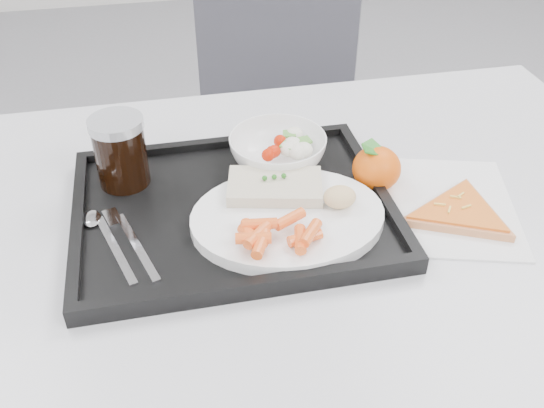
% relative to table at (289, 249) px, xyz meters
% --- Properties ---
extents(table, '(1.20, 0.80, 0.75)m').
position_rel_table_xyz_m(table, '(0.00, 0.00, 0.00)').
color(table, silver).
rests_on(table, ground).
extents(chair, '(0.56, 0.57, 0.93)m').
position_rel_table_xyz_m(chair, '(0.15, 0.67, -0.15)').
color(chair, '#3C3C43').
rests_on(chair, ground).
extents(tray, '(0.45, 0.35, 0.03)m').
position_rel_table_xyz_m(tray, '(-0.08, 0.02, 0.08)').
color(tray, black).
rests_on(tray, table).
extents(dinner_plate, '(0.27, 0.27, 0.02)m').
position_rel_table_xyz_m(dinner_plate, '(-0.01, -0.04, 0.09)').
color(dinner_plate, white).
rests_on(dinner_plate, tray).
extents(fish_fillet, '(0.15, 0.11, 0.03)m').
position_rel_table_xyz_m(fish_fillet, '(-0.02, 0.02, 0.11)').
color(fish_fillet, beige).
rests_on(fish_fillet, dinner_plate).
extents(bread_roll, '(0.05, 0.04, 0.03)m').
position_rel_table_xyz_m(bread_roll, '(0.06, -0.04, 0.12)').
color(bread_roll, '#D3B977').
rests_on(bread_roll, dinner_plate).
extents(salad_bowl, '(0.15, 0.15, 0.05)m').
position_rel_table_xyz_m(salad_bowl, '(0.01, 0.12, 0.11)').
color(salad_bowl, white).
rests_on(salad_bowl, tray).
extents(cola_glass, '(0.08, 0.08, 0.11)m').
position_rel_table_xyz_m(cola_glass, '(-0.23, 0.11, 0.14)').
color(cola_glass, black).
rests_on(cola_glass, tray).
extents(cutlery, '(0.11, 0.17, 0.01)m').
position_rel_table_xyz_m(cutlery, '(-0.25, -0.02, 0.08)').
color(cutlery, silver).
rests_on(cutlery, tray).
extents(napkin, '(0.31, 0.30, 0.00)m').
position_rel_table_xyz_m(napkin, '(0.21, -0.02, 0.07)').
color(napkin, silver).
rests_on(napkin, table).
extents(tangerine, '(0.08, 0.08, 0.07)m').
position_rel_table_xyz_m(tangerine, '(0.14, 0.04, 0.10)').
color(tangerine, '#FF5B00').
rests_on(tangerine, napkin).
extents(pizza_slice, '(0.19, 0.19, 0.02)m').
position_rel_table_xyz_m(pizza_slice, '(0.24, -0.06, 0.08)').
color(pizza_slice, tan).
rests_on(pizza_slice, napkin).
extents(carrot_pile, '(0.12, 0.08, 0.02)m').
position_rel_table_xyz_m(carrot_pile, '(-0.04, -0.09, 0.11)').
color(carrot_pile, '#F75D1F').
rests_on(carrot_pile, dinner_plate).
extents(salad_contents, '(0.08, 0.08, 0.02)m').
position_rel_table_xyz_m(salad_contents, '(0.02, 0.11, 0.12)').
color(salad_contents, '#BC1C04').
rests_on(salad_contents, salad_bowl).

